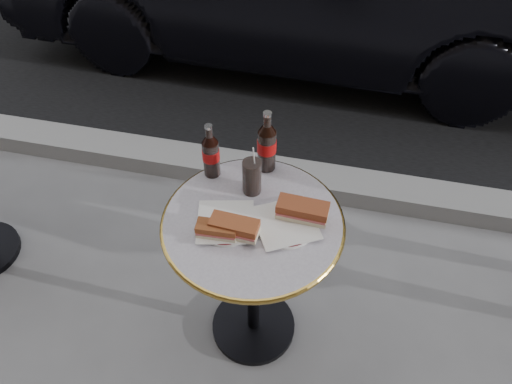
% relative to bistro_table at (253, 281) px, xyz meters
% --- Properties ---
extents(ground, '(80.00, 80.00, 0.00)m').
position_rel_bistro_table_xyz_m(ground, '(0.00, 0.00, -0.37)').
color(ground, gray).
rests_on(ground, ground).
extents(curb, '(40.00, 0.20, 0.12)m').
position_rel_bistro_table_xyz_m(curb, '(0.00, 0.90, -0.32)').
color(curb, gray).
rests_on(curb, ground).
extents(bistro_table, '(0.62, 0.62, 0.73)m').
position_rel_bistro_table_xyz_m(bistro_table, '(0.00, 0.00, 0.00)').
color(bistro_table, '#BAB2C4').
rests_on(bistro_table, ground).
extents(plate_left, '(0.21, 0.21, 0.01)m').
position_rel_bistro_table_xyz_m(plate_left, '(-0.08, -0.03, 0.37)').
color(plate_left, silver).
rests_on(plate_left, bistro_table).
extents(plate_right, '(0.26, 0.26, 0.01)m').
position_rel_bistro_table_xyz_m(plate_right, '(0.11, 0.00, 0.37)').
color(plate_right, white).
rests_on(plate_right, bistro_table).
extents(sandwich_left_a, '(0.13, 0.07, 0.05)m').
position_rel_bistro_table_xyz_m(sandwich_left_a, '(-0.10, -0.09, 0.40)').
color(sandwich_left_a, brown).
rests_on(sandwich_left_a, plate_left).
extents(sandwich_left_b, '(0.16, 0.08, 0.05)m').
position_rel_bistro_table_xyz_m(sandwich_left_b, '(-0.04, -0.07, 0.40)').
color(sandwich_left_b, '#9B4927').
rests_on(sandwich_left_b, plate_left).
extents(sandwich_right, '(0.17, 0.09, 0.06)m').
position_rel_bistro_table_xyz_m(sandwich_right, '(0.16, 0.04, 0.41)').
color(sandwich_right, brown).
rests_on(sandwich_right, plate_right).
extents(cola_bottle_left, '(0.06, 0.06, 0.22)m').
position_rel_bistro_table_xyz_m(cola_bottle_left, '(-0.19, 0.19, 0.48)').
color(cola_bottle_left, black).
rests_on(cola_bottle_left, bistro_table).
extents(cola_bottle_right, '(0.07, 0.07, 0.25)m').
position_rel_bistro_table_xyz_m(cola_bottle_right, '(-0.01, 0.26, 0.49)').
color(cola_bottle_right, black).
rests_on(cola_bottle_right, bistro_table).
extents(cola_glass, '(0.08, 0.08, 0.14)m').
position_rel_bistro_table_xyz_m(cola_glass, '(-0.03, 0.13, 0.44)').
color(cola_glass, black).
rests_on(cola_glass, bistro_table).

